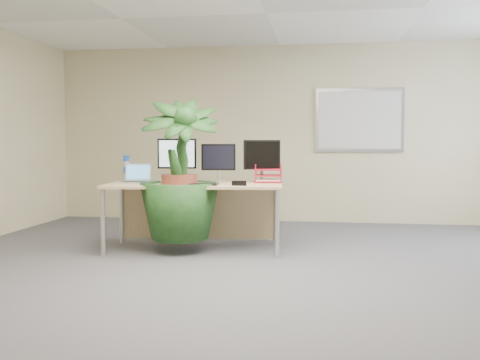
# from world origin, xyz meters

# --- Properties ---
(floor) EXTENTS (8.00, 8.00, 0.00)m
(floor) POSITION_xyz_m (0.00, 0.00, 0.00)
(floor) COLOR #47474C
(floor) RESTS_ON ground
(back_wall) EXTENTS (7.00, 0.04, 2.70)m
(back_wall) POSITION_xyz_m (0.00, 4.00, 1.35)
(back_wall) COLOR #C2B789
(back_wall) RESTS_ON floor
(whiteboard) EXTENTS (1.30, 0.04, 0.95)m
(whiteboard) POSITION_xyz_m (1.20, 3.97, 1.55)
(whiteboard) COLOR #B0AFB4
(whiteboard) RESTS_ON back_wall
(desk) EXTENTS (2.03, 1.01, 0.75)m
(desk) POSITION_xyz_m (-0.78, 1.72, 0.59)
(desk) COLOR tan
(desk) RESTS_ON floor
(floor_plant) EXTENTS (1.04, 1.04, 1.50)m
(floor_plant) POSITION_xyz_m (-0.90, 1.46, 0.75)
(floor_plant) COLOR #163D16
(floor_plant) RESTS_ON floor
(monitor_left) EXTENTS (0.46, 0.21, 0.51)m
(monitor_left) POSITION_xyz_m (-1.04, 1.89, 1.05)
(monitor_left) COLOR #B9B8BE
(monitor_left) RESTS_ON desk
(monitor_right) EXTENTS (0.40, 0.18, 0.45)m
(monitor_right) POSITION_xyz_m (-0.55, 1.93, 1.01)
(monitor_right) COLOR #B9B8BE
(monitor_right) RESTS_ON desk
(monitor_dark) EXTENTS (0.41, 0.23, 0.49)m
(monitor_dark) POSITION_xyz_m (-0.04, 1.96, 1.04)
(monitor_dark) COLOR #B9B8BE
(monitor_dark) RESTS_ON desk
(laptop) EXTENTS (0.34, 0.30, 0.22)m
(laptop) POSITION_xyz_m (-1.45, 1.63, 0.81)
(laptop) COLOR silver
(laptop) RESTS_ON desk
(keyboard) EXTENTS (0.44, 0.18, 0.02)m
(keyboard) POSITION_xyz_m (-0.68, 1.40, 0.77)
(keyboard) COLOR black
(keyboard) RESTS_ON desk
(coffee_mug) EXTENTS (0.11, 0.08, 0.09)m
(coffee_mug) POSITION_xyz_m (-1.07, 1.55, 0.80)
(coffee_mug) COLOR white
(coffee_mug) RESTS_ON desk
(spiral_notebook) EXTENTS (0.28, 0.22, 0.01)m
(spiral_notebook) POSITION_xyz_m (-0.84, 1.60, 0.76)
(spiral_notebook) COLOR white
(spiral_notebook) RESTS_ON desk
(orange_pen) EXTENTS (0.13, 0.06, 0.01)m
(orange_pen) POSITION_xyz_m (-0.79, 1.57, 0.77)
(orange_pen) COLOR orange
(orange_pen) RESTS_ON spiral_notebook
(yellow_highlighter) EXTENTS (0.12, 0.04, 0.02)m
(yellow_highlighter) POSITION_xyz_m (-0.58, 1.56, 0.76)
(yellow_highlighter) COLOR yellow
(yellow_highlighter) RESTS_ON desk
(water_bottle) EXTENTS (0.08, 0.08, 0.31)m
(water_bottle) POSITION_xyz_m (-1.65, 1.85, 0.90)
(water_bottle) COLOR #ACC0CA
(water_bottle) RESTS_ON desk
(letter_tray) EXTENTS (0.34, 0.27, 0.15)m
(letter_tray) POSITION_xyz_m (0.04, 1.91, 0.82)
(letter_tray) COLOR red
(letter_tray) RESTS_ON desk
(stapler) EXTENTS (0.16, 0.06, 0.05)m
(stapler) POSITION_xyz_m (-0.23, 1.41, 0.78)
(stapler) COLOR black
(stapler) RESTS_ON desk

